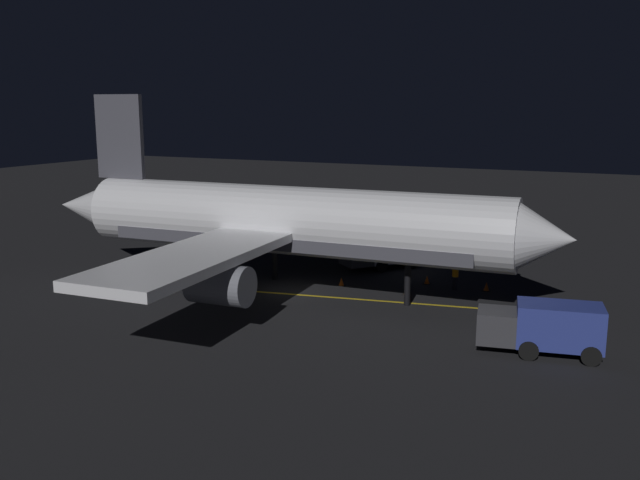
{
  "coord_description": "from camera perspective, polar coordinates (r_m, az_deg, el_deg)",
  "views": [
    {
      "loc": [
        36.2,
        19.35,
        11.44
      ],
      "look_at": [
        0.0,
        2.0,
        3.5
      ],
      "focal_mm": 38.07,
      "sensor_mm": 36.0,
      "label": 1
    }
  ],
  "objects": [
    {
      "name": "ground_plane",
      "position": [
        42.63,
        -2.43,
        -4.53
      ],
      "size": [
        180.0,
        180.0,
        0.2
      ],
      "primitive_type": "cube",
      "color": "black"
    },
    {
      "name": "apron_guide_stripe",
      "position": [
        41.16,
        2.67,
        -4.95
      ],
      "size": [
        3.76,
        19.22,
        0.01
      ],
      "primitive_type": "cube",
      "rotation": [
        0.0,
        0.0,
        0.18
      ],
      "color": "gold",
      "rests_on": "ground_plane"
    },
    {
      "name": "airliner",
      "position": [
        41.89,
        -3.2,
        1.45
      ],
      "size": [
        31.92,
        34.62,
        12.21
      ],
      "color": "white",
      "rests_on": "ground_plane"
    },
    {
      "name": "baggage_truck",
      "position": [
        33.58,
        18.43,
        -7.07
      ],
      "size": [
        3.12,
        5.91,
        2.45
      ],
      "color": "navy",
      "rests_on": "ground_plane"
    },
    {
      "name": "catering_truck",
      "position": [
        48.74,
        5.28,
        -0.93
      ],
      "size": [
        5.53,
        5.04,
        2.45
      ],
      "color": "silver",
      "rests_on": "ground_plane"
    },
    {
      "name": "ground_crew_worker",
      "position": [
        43.75,
        11.3,
        -2.99
      ],
      "size": [
        0.4,
        0.4,
        1.74
      ],
      "color": "black",
      "rests_on": "ground_plane"
    },
    {
      "name": "traffic_cone_near_left",
      "position": [
        44.06,
        13.81,
        -3.85
      ],
      "size": [
        0.5,
        0.5,
        0.55
      ],
      "color": "#EA590F",
      "rests_on": "ground_plane"
    },
    {
      "name": "traffic_cone_near_right",
      "position": [
        44.99,
        8.98,
        -3.35
      ],
      "size": [
        0.5,
        0.5,
        0.55
      ],
      "color": "#EA590F",
      "rests_on": "ground_plane"
    },
    {
      "name": "traffic_cone_under_wing",
      "position": [
        42.25,
        7.3,
        -4.26
      ],
      "size": [
        0.5,
        0.5,
        0.55
      ],
      "color": "#EA590F",
      "rests_on": "ground_plane"
    },
    {
      "name": "traffic_cone_far",
      "position": [
        43.97,
        1.81,
        -3.56
      ],
      "size": [
        0.5,
        0.5,
        0.55
      ],
      "color": "#EA590F",
      "rests_on": "ground_plane"
    }
  ]
}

